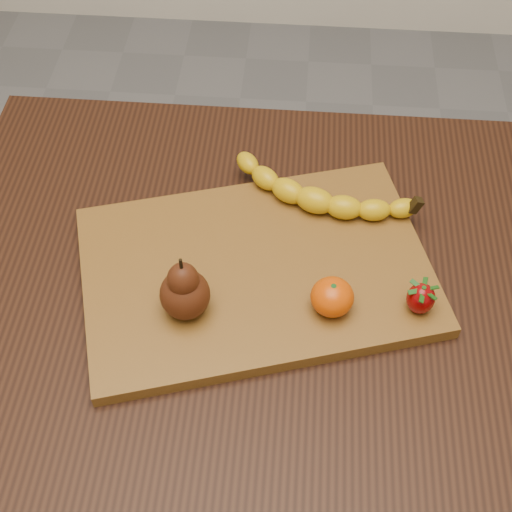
# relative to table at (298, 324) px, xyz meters

# --- Properties ---
(ground) EXTENTS (3.50, 3.50, 0.00)m
(ground) POSITION_rel_table_xyz_m (0.00, 0.00, -0.66)
(ground) COLOR slate
(ground) RESTS_ON ground
(table) EXTENTS (1.00, 0.70, 0.76)m
(table) POSITION_rel_table_xyz_m (0.00, 0.00, 0.00)
(table) COLOR black
(table) RESTS_ON ground
(cutting_board) EXTENTS (0.52, 0.42, 0.02)m
(cutting_board) POSITION_rel_table_xyz_m (-0.06, 0.01, 0.11)
(cutting_board) COLOR brown
(cutting_board) RESTS_ON table
(banana) EXTENTS (0.24, 0.13, 0.04)m
(banana) POSITION_rel_table_xyz_m (0.01, 0.12, 0.14)
(banana) COLOR #D2A809
(banana) RESTS_ON cutting_board
(pear) EXTENTS (0.07, 0.07, 0.10)m
(pear) POSITION_rel_table_xyz_m (-0.14, -0.07, 0.17)
(pear) COLOR #431B0A
(pear) RESTS_ON cutting_board
(mandarin) EXTENTS (0.06, 0.06, 0.05)m
(mandarin) POSITION_rel_table_xyz_m (0.04, -0.05, 0.14)
(mandarin) COLOR #CA4202
(mandarin) RESTS_ON cutting_board
(strawberry) EXTENTS (0.04, 0.04, 0.04)m
(strawberry) POSITION_rel_table_xyz_m (0.15, -0.04, 0.14)
(strawberry) COLOR #7C0305
(strawberry) RESTS_ON cutting_board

